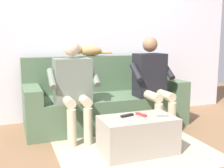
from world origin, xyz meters
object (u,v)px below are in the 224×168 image
(remote_red, at_px, (141,115))
(remote_gray, at_px, (163,116))
(person_right_seated, at_px, (73,84))
(person_left_seated, at_px, (152,79))
(coffee_table, at_px, (138,135))
(cat_on_backrest, at_px, (88,51))
(couch, at_px, (105,102))
(remote_black, at_px, (127,115))

(remote_red, distance_m, remote_gray, 0.22)
(person_right_seated, height_order, remote_red, person_right_seated)
(person_left_seated, bearing_deg, person_right_seated, -1.07)
(coffee_table, height_order, cat_on_backrest, cat_on_backrest)
(couch, distance_m, person_right_seated, 0.70)
(person_left_seated, height_order, remote_black, person_left_seated)
(cat_on_backrest, height_order, remote_red, cat_on_backrest)
(coffee_table, height_order, person_left_seated, person_left_seated)
(person_right_seated, bearing_deg, remote_gray, 135.35)
(remote_gray, bearing_deg, remote_black, -8.20)
(person_left_seated, distance_m, remote_red, 0.81)
(remote_black, height_order, remote_gray, remote_black)
(remote_black, bearing_deg, cat_on_backrest, -104.26)
(couch, bearing_deg, remote_gray, 102.64)
(couch, relative_size, coffee_table, 2.78)
(remote_black, relative_size, remote_red, 1.06)
(person_right_seated, bearing_deg, coffee_table, 126.66)
(couch, relative_size, person_left_seated, 1.79)
(couch, relative_size, person_right_seated, 1.86)
(couch, height_order, person_left_seated, person_left_seated)
(cat_on_backrest, bearing_deg, remote_black, 92.76)
(remote_red, bearing_deg, person_left_seated, -52.12)
(person_left_seated, distance_m, person_right_seated, 1.01)
(person_left_seated, relative_size, remote_gray, 9.75)
(coffee_table, distance_m, remote_red, 0.21)
(person_right_seated, xyz_separation_m, remote_red, (-0.56, 0.63, -0.25))
(coffee_table, relative_size, remote_gray, 6.28)
(cat_on_backrest, height_order, remote_black, cat_on_backrest)
(couch, distance_m, coffee_table, 1.04)
(coffee_table, xyz_separation_m, remote_red, (-0.06, -0.04, 0.20))
(person_right_seated, distance_m, remote_red, 0.88)
(remote_black, distance_m, remote_gray, 0.36)
(person_left_seated, bearing_deg, couch, -36.63)
(remote_gray, bearing_deg, cat_on_backrest, -60.75)
(person_right_seated, bearing_deg, person_left_seated, 178.93)
(person_left_seated, distance_m, remote_black, 0.88)
(remote_gray, bearing_deg, person_right_seated, -31.62)
(couch, xyz_separation_m, person_right_seated, (0.50, 0.36, 0.33))
(person_right_seated, bearing_deg, cat_on_backrest, -119.97)
(coffee_table, bearing_deg, remote_gray, 165.49)
(remote_black, distance_m, remote_red, 0.15)
(couch, bearing_deg, cat_on_backrest, -60.28)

